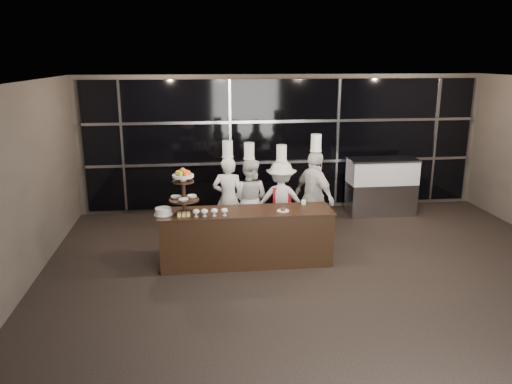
{
  "coord_description": "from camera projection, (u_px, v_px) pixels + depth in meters",
  "views": [
    {
      "loc": [
        -1.96,
        -5.83,
        3.34
      ],
      "look_at": [
        -0.97,
        2.22,
        1.15
      ],
      "focal_mm": 35.0,
      "sensor_mm": 36.0,
      "label": 1
    }
  ],
  "objects": [
    {
      "name": "small_plate",
      "position": [
        283.0,
        210.0,
        8.12
      ],
      "size": [
        0.2,
        0.2,
        0.05
      ],
      "color": "white",
      "rests_on": "buffet_counter"
    },
    {
      "name": "layer_cake",
      "position": [
        163.0,
        211.0,
        7.93
      ],
      "size": [
        0.3,
        0.3,
        0.11
      ],
      "color": "white",
      "rests_on": "buffet_counter"
    },
    {
      "name": "pastry_squares",
      "position": [
        184.0,
        214.0,
        7.87
      ],
      "size": [
        0.19,
        0.13,
        0.05
      ],
      "color": "#E3BF6F",
      "rests_on": "buffet_counter"
    },
    {
      "name": "display_case",
      "position": [
        381.0,
        184.0,
        10.87
      ],
      "size": [
        1.47,
        0.64,
        1.24
      ],
      "color": "#A5A5AA",
      "rests_on": "ground"
    },
    {
      "name": "chef_b",
      "position": [
        249.0,
        198.0,
        9.41
      ],
      "size": [
        0.92,
        0.85,
        1.84
      ],
      "color": "white",
      "rests_on": "ground"
    },
    {
      "name": "window_wall",
      "position": [
        284.0,
        144.0,
        11.03
      ],
      "size": [
        8.6,
        0.1,
        2.8
      ],
      "color": "black",
      "rests_on": "ground"
    },
    {
      "name": "compotes",
      "position": [
        210.0,
        211.0,
        7.85
      ],
      "size": [
        0.56,
        0.11,
        0.12
      ],
      "color": "silver",
      "rests_on": "buffet_counter"
    },
    {
      "name": "chef_a",
      "position": [
        228.0,
        197.0,
        9.26
      ],
      "size": [
        0.65,
        0.51,
        1.89
      ],
      "color": "silver",
      "rests_on": "ground"
    },
    {
      "name": "chef_c",
      "position": [
        281.0,
        200.0,
        9.33
      ],
      "size": [
        1.07,
        0.75,
        1.81
      ],
      "color": "silver",
      "rests_on": "ground"
    },
    {
      "name": "chef_cup",
      "position": [
        304.0,
        202.0,
        8.5
      ],
      "size": [
        0.08,
        0.08,
        0.07
      ],
      "primitive_type": "cylinder",
      "color": "white",
      "rests_on": "buffet_counter"
    },
    {
      "name": "display_stand",
      "position": [
        183.0,
        188.0,
        7.93
      ],
      "size": [
        0.48,
        0.48,
        0.74
      ],
      "color": "black",
      "rests_on": "buffet_counter"
    },
    {
      "name": "buffet_counter",
      "position": [
        246.0,
        237.0,
        8.27
      ],
      "size": [
        2.84,
        0.74,
        0.92
      ],
      "color": "black",
      "rests_on": "ground"
    },
    {
      "name": "chef_d",
      "position": [
        314.0,
        196.0,
        9.16
      ],
      "size": [
        0.83,
        1.09,
        2.03
      ],
      "color": "silver",
      "rests_on": "ground"
    },
    {
      "name": "room",
      "position": [
        353.0,
        208.0,
        6.3
      ],
      "size": [
        10.0,
        10.0,
        10.0
      ],
      "color": "black",
      "rests_on": "ground"
    }
  ]
}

